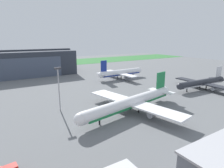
{
  "coord_description": "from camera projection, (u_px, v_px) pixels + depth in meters",
  "views": [
    {
      "loc": [
        -29.78,
        -60.22,
        27.1
      ],
      "look_at": [
        20.34,
        19.27,
        4.57
      ],
      "focal_mm": 30.48,
      "sensor_mm": 36.0,
      "label": 1
    }
  ],
  "objects": [
    {
      "name": "ground_plane",
      "position": [
        94.0,
        113.0,
        71.3
      ],
      "size": [
        440.0,
        440.0,
        0.0
      ],
      "primitive_type": "plane",
      "color": "slate"
    },
    {
      "name": "grass_field_strip",
      "position": [
        26.0,
        65.0,
        200.18
      ],
      "size": [
        440.0,
        56.0,
        0.08
      ],
      "primitive_type": "cube",
      "color": "#337437",
      "rests_on": "ground_plane"
    },
    {
      "name": "airliner_far_right",
      "position": [
        121.0,
        73.0,
        130.72
      ],
      "size": [
        36.29,
        31.23,
        13.44
      ],
      "color": "white",
      "rests_on": "ground_plane"
    },
    {
      "name": "airliner_near_right",
      "position": [
        132.0,
        102.0,
        70.87
      ],
      "size": [
        48.2,
        42.89,
        13.07
      ],
      "color": "white",
      "rests_on": "ground_plane"
    },
    {
      "name": "airliner_near_left",
      "position": [
        202.0,
        83.0,
        103.79
      ],
      "size": [
        37.68,
        33.68,
        11.57
      ],
      "color": "#282B33",
      "rests_on": "ground_plane"
    },
    {
      "name": "apron_light_mast",
      "position": [
        59.0,
        85.0,
        71.04
      ],
      "size": [
        2.4,
        0.5,
        16.84
      ],
      "color": "#99999E",
      "rests_on": "ground_plane"
    }
  ]
}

